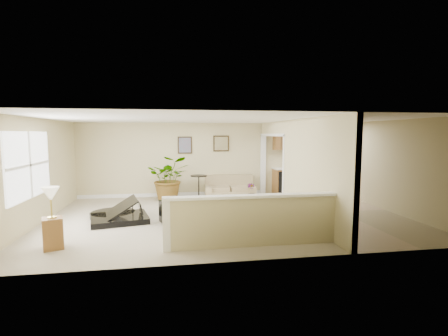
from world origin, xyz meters
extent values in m
plane|color=tan|center=(0.00, 0.00, 0.00)|extent=(9.00, 9.00, 0.00)
cube|color=#C6B987|center=(0.00, 3.00, 1.25)|extent=(9.00, 0.04, 2.50)
cube|color=#C6B987|center=(0.00, -3.00, 1.25)|extent=(9.00, 0.04, 2.50)
cube|color=#C6B987|center=(-4.50, 0.00, 1.25)|extent=(0.04, 6.00, 2.50)
cube|color=#C6B987|center=(4.50, 0.00, 1.25)|extent=(0.04, 6.00, 2.50)
cube|color=white|center=(0.00, 0.00, 2.50)|extent=(9.00, 6.00, 0.04)
cube|color=#9C856A|center=(3.15, 0.00, 0.00)|extent=(2.70, 6.00, 0.01)
cube|color=#C6B987|center=(1.80, -1.20, 1.25)|extent=(0.12, 3.60, 2.50)
cube|color=#C6B987|center=(1.80, 1.77, 2.30)|extent=(0.12, 2.35, 0.40)
cube|color=#C6B987|center=(0.15, -2.30, 0.47)|extent=(3.30, 0.12, 0.95)
cube|color=white|center=(0.15, -2.30, 0.96)|extent=(3.40, 0.22, 0.05)
cube|color=white|center=(-1.50, -2.30, 0.50)|extent=(0.14, 0.14, 1.00)
cube|color=white|center=(-4.49, -0.50, 1.45)|extent=(0.05, 2.15, 1.45)
cube|color=#322512|center=(-0.95, 2.98, 1.75)|extent=(0.48, 0.03, 0.58)
cube|color=#80516B|center=(-0.95, 2.96, 1.75)|extent=(0.40, 0.01, 0.50)
cube|color=#322512|center=(0.30, 2.98, 1.80)|extent=(0.55, 0.03, 0.55)
cube|color=silver|center=(0.30, 2.96, 1.80)|extent=(0.46, 0.01, 0.46)
cube|color=olive|center=(3.30, 2.70, 0.45)|extent=(2.30, 0.60, 0.90)
cube|color=silver|center=(3.30, 2.70, 0.92)|extent=(2.36, 0.65, 0.04)
cube|color=black|center=(2.50, 2.69, 0.43)|extent=(0.60, 0.60, 0.84)
cube|color=olive|center=(3.30, 2.82, 1.95)|extent=(2.30, 0.35, 0.75)
cube|color=black|center=(-2.67, -0.08, 0.69)|extent=(1.52, 1.38, 0.27)
cylinder|color=black|center=(-2.81, 0.42, 0.69)|extent=(1.12, 1.12, 0.27)
cube|color=silver|center=(-1.90, -0.08, 0.66)|extent=(0.39, 0.92, 0.02)
cube|color=black|center=(-2.76, 0.01, 0.94)|extent=(1.23, 1.23, 0.61)
cube|color=black|center=(-1.41, -0.52, 0.26)|extent=(0.64, 0.88, 0.53)
cube|color=tan|center=(0.52, 2.52, 0.23)|extent=(1.72, 1.06, 0.47)
cube|color=tan|center=(0.52, 2.88, 0.71)|extent=(1.67, 0.34, 0.49)
cube|color=tan|center=(-0.21, 2.52, 0.55)|extent=(0.27, 0.95, 0.18)
cube|color=tan|center=(1.26, 2.52, 0.55)|extent=(0.27, 0.95, 0.18)
cylinder|color=black|center=(-0.53, 2.40, 0.02)|extent=(0.39, 0.39, 0.03)
cylinder|color=black|center=(-0.53, 2.40, 0.39)|extent=(0.04, 0.04, 0.75)
cylinder|color=black|center=(-0.53, 2.40, 0.76)|extent=(0.54, 0.54, 0.03)
cylinder|color=black|center=(-1.49, 2.35, 0.14)|extent=(0.41, 0.41, 0.29)
imported|color=#154615|center=(-1.49, 2.35, 0.72)|extent=(1.34, 1.18, 1.44)
cylinder|color=black|center=(1.15, 2.08, 0.09)|extent=(0.27, 0.27, 0.19)
imported|color=#154615|center=(1.15, 2.08, 0.26)|extent=(0.33, 0.33, 0.51)
cube|color=olive|center=(-3.59, -1.85, 0.29)|extent=(0.44, 0.44, 0.59)
cylinder|color=gold|center=(-3.59, -1.85, 0.60)|extent=(0.16, 0.16, 0.02)
cylinder|color=gold|center=(-3.59, -1.85, 0.79)|extent=(0.03, 0.03, 0.39)
cone|color=beige|center=(-3.59, -1.85, 1.03)|extent=(0.31, 0.31, 0.25)
camera|label=1|loc=(-1.37, -8.14, 2.13)|focal=26.00mm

